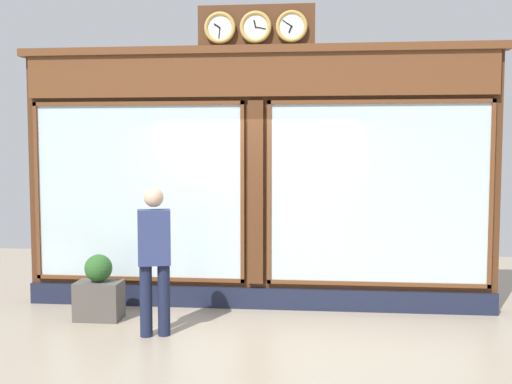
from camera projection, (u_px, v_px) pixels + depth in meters
shop_facade at (257, 177)px, 7.89m from camera, size 6.34×0.42×3.97m
pedestrian at (154, 255)px, 6.67m from camera, size 0.41×0.31×1.69m
planter_box at (99, 300)px, 7.37m from camera, size 0.56×0.36×0.48m
planter_shrub at (98, 268)px, 7.34m from camera, size 0.34×0.34×0.34m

